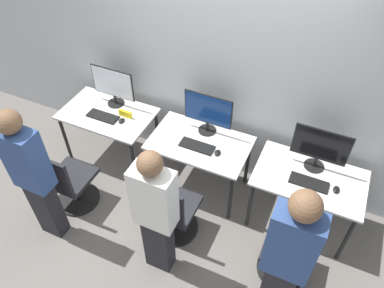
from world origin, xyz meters
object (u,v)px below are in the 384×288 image
object	(u,v)px
person_left	(32,174)
monitor_right	(320,148)
monitor_center	(208,112)
office_chair_left	(69,184)
mouse_left	(122,121)
person_center	(155,212)
office_chair_right	(285,256)
person_right	(287,258)
keyboard_right	(309,183)
keyboard_center	(197,146)
monitor_left	(113,85)
mouse_right	(336,190)
office_chair_center	(173,213)
mouse_center	(217,153)
keyboard_left	(103,116)

from	to	relation	value
person_left	monitor_right	bearing A→B (deg)	30.19
person_left	monitor_center	size ratio (longest dim) A/B	3.06
office_chair_left	mouse_left	bearing A→B (deg)	72.53
office_chair_left	person_center	bearing A→B (deg)	-10.86
office_chair_right	person_right	bearing A→B (deg)	-89.43
monitor_center	keyboard_right	size ratio (longest dim) A/B	1.45
office_chair_left	keyboard_right	world-z (taller)	office_chair_left
keyboard_center	keyboard_right	xyz separation A→B (m)	(1.17, -0.01, 0.00)
monitor_left	person_left	distance (m)	1.39
office_chair_left	mouse_right	xyz separation A→B (m)	(2.60, 0.76, 0.39)
person_left	keyboard_center	bearing A→B (deg)	44.07
office_chair_center	mouse_right	xyz separation A→B (m)	(1.41, 0.63, 0.39)
mouse_left	person_left	distance (m)	1.16
monitor_left	mouse_right	distance (m)	2.63
office_chair_left	keyboard_right	distance (m)	2.50
mouse_left	mouse_center	distance (m)	1.17
person_left	person_center	world-z (taller)	person_left
monitor_right	mouse_center	bearing A→B (deg)	-165.56
keyboard_center	keyboard_right	world-z (taller)	same
keyboard_left	monitor_right	bearing A→B (deg)	5.96
monitor_center	keyboard_right	bearing A→B (deg)	-13.68
mouse_center	monitor_right	bearing A→B (deg)	14.44
person_left	person_right	xyz separation A→B (m)	(2.33, 0.13, 0.03)
office_chair_left	keyboard_right	xyz separation A→B (m)	(2.35, 0.75, 0.38)
mouse_center	person_center	xyz separation A→B (m)	(-0.18, -0.98, 0.11)
mouse_left	mouse_right	xyz separation A→B (m)	(2.36, -0.00, 0.00)
office_chair_right	person_center	bearing A→B (deg)	-161.82
mouse_center	person_right	distance (m)	1.38
keyboard_right	mouse_right	bearing A→B (deg)	4.00
office_chair_center	office_chair_right	bearing A→B (deg)	0.09
office_chair_center	office_chair_left	bearing A→B (deg)	-173.77
mouse_left	mouse_right	distance (m)	2.36
monitor_center	mouse_center	bearing A→B (deg)	-50.48
monitor_center	office_chair_center	bearing A→B (deg)	-89.07
monitor_left	office_chair_right	size ratio (longest dim) A/B	0.62
keyboard_right	mouse_right	world-z (taller)	mouse_right
keyboard_right	office_chair_center	bearing A→B (deg)	-152.01
mouse_right	keyboard_right	bearing A→B (deg)	-176.00
mouse_right	office_chair_right	bearing A→B (deg)	-111.74
person_left	monitor_center	xyz separation A→B (m)	(1.16, 1.40, 0.08)
office_chair_center	person_right	distance (m)	1.35
person_left	keyboard_center	size ratio (longest dim) A/B	4.44
mouse_left	keyboard_right	size ratio (longest dim) A/B	0.24
monitor_left	keyboard_left	bearing A→B (deg)	-90.00
office_chair_center	office_chair_right	world-z (taller)	same
monitor_right	mouse_left	bearing A→B (deg)	-173.93
keyboard_left	mouse_right	world-z (taller)	mouse_right
person_center	monitor_right	world-z (taller)	person_center
keyboard_right	person_right	size ratio (longest dim) A/B	0.22
keyboard_right	mouse_center	bearing A→B (deg)	179.93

